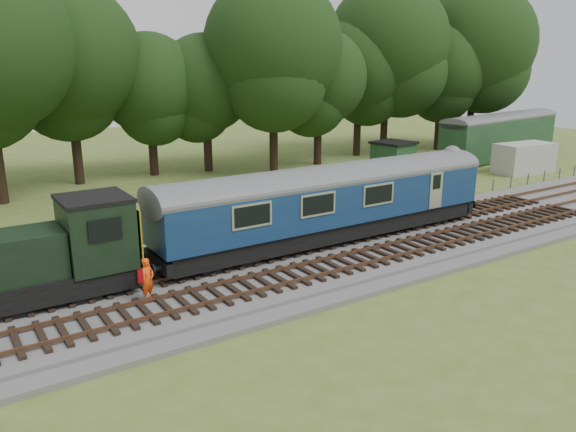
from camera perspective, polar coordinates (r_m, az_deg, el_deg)
ground at (r=26.23m, az=3.74°, el=-4.54°), size 120.00×120.00×0.00m
ballast at (r=26.17m, az=3.75°, el=-4.18°), size 70.00×7.00×0.35m
track_north at (r=27.16m, az=1.99°, el=-2.88°), size 67.20×2.40×0.21m
track_south at (r=24.91m, az=5.97°, el=-4.68°), size 67.20×2.40×0.21m
fence at (r=29.75m, az=-1.46°, el=-2.06°), size 64.00×0.12×1.00m
tree_line at (r=45.12m, az=-13.28°, el=3.60°), size 70.00×8.00×18.00m
dmu_railcar at (r=27.34m, az=4.38°, el=1.99°), size 18.05×2.86×3.88m
shunter_loco at (r=22.29m, az=-25.49°, el=-4.36°), size 8.92×2.60×3.38m
worker at (r=21.44m, az=-14.06°, el=-6.28°), size 0.73×0.67×1.67m
parked_coach at (r=57.19m, az=20.79°, el=7.85°), size 16.62×5.16×4.19m
shed at (r=48.20m, az=10.63°, el=6.01°), size 3.48×3.48×2.47m
caravan at (r=50.52m, az=22.85°, el=5.45°), size 5.20×2.90×2.44m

